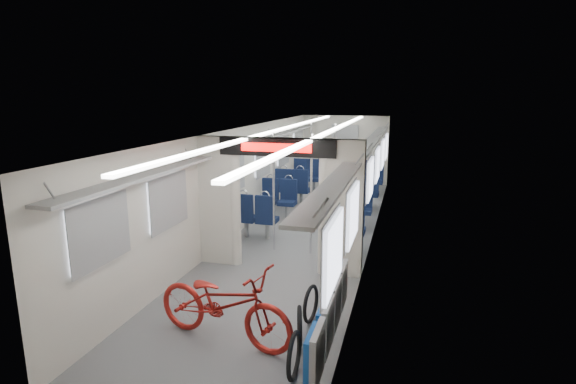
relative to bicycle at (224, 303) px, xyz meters
The scene contains 14 objects.
carriage 4.33m from the bicycle, 90.34° to the left, with size 12.00×12.02×2.31m.
bicycle is the anchor object (origin of this frame).
flip_bench 1.33m from the bicycle, ahead, with size 0.12×2.14×0.55m.
bike_hoop_a 1.17m from the bicycle, 26.32° to the right, with size 0.54×0.54×0.05m, color black.
bike_hoop_b 0.97m from the bicycle, ahead, with size 0.50×0.50×0.05m, color black.
bike_hoop_c 1.22m from the bicycle, 38.63° to the left, with size 0.52×0.52×0.05m, color black.
seat_bay_near_left 4.90m from the bicycle, 101.29° to the left, with size 0.89×1.97×1.07m.
seat_bay_near_right 4.60m from the bicycle, 78.58° to the left, with size 0.88×1.93×1.06m.
seat_bay_far_left 8.02m from the bicycle, 96.87° to the left, with size 0.93×2.15×1.12m.
seat_bay_far_right 8.06m from the bicycle, 83.52° to the left, with size 0.94×2.20×1.14m.
stanchion_near_left 3.45m from the bicycle, 96.47° to the left, with size 0.04×0.04×2.30m, color silver.
stanchion_near_right 3.43m from the bicycle, 83.89° to the left, with size 0.04×0.04×2.30m, color silver.
stanchion_far_left 6.58m from the bicycle, 93.00° to the left, with size 0.04×0.04×2.30m, color silver.
stanchion_far_right 6.31m from the bicycle, 87.14° to the left, with size 0.04×0.04×2.30m, color silver.
Camera 1 is at (2.11, -9.17, 3.02)m, focal length 28.00 mm.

